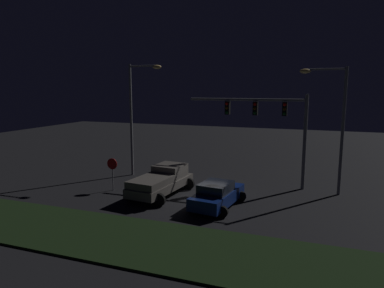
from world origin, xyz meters
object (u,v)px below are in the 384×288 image
at_px(stop_sign, 112,168).
at_px(pickup_truck, 162,180).
at_px(traffic_signal_gantry, 269,117).
at_px(street_lamp_right, 334,115).
at_px(street_lamp_left, 137,107).
at_px(car_sedan, 217,195).

bearing_deg(stop_sign, pickup_truck, 5.34).
height_order(traffic_signal_gantry, street_lamp_right, street_lamp_right).
xyz_separation_m(pickup_truck, street_lamp_left, (-3.94, 3.96, 4.45)).
relative_size(traffic_signal_gantry, street_lamp_left, 0.96).
distance_m(pickup_truck, stop_sign, 3.61).
relative_size(car_sedan, street_lamp_left, 0.53).
height_order(pickup_truck, stop_sign, stop_sign).
height_order(pickup_truck, car_sedan, pickup_truck).
distance_m(pickup_truck, car_sedan, 4.21).
distance_m(car_sedan, traffic_signal_gantry, 7.25).
height_order(street_lamp_left, stop_sign, street_lamp_left).
bearing_deg(street_lamp_right, stop_sign, -163.05).
height_order(car_sedan, stop_sign, stop_sign).
distance_m(street_lamp_right, stop_sign, 14.89).
height_order(car_sedan, traffic_signal_gantry, traffic_signal_gantry).
relative_size(car_sedan, traffic_signal_gantry, 0.55).
height_order(pickup_truck, traffic_signal_gantry, traffic_signal_gantry).
distance_m(traffic_signal_gantry, stop_sign, 11.29).
bearing_deg(stop_sign, street_lamp_right, 16.95).
relative_size(traffic_signal_gantry, street_lamp_right, 1.01).
relative_size(pickup_truck, car_sedan, 1.22).
relative_size(car_sedan, stop_sign, 2.06).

